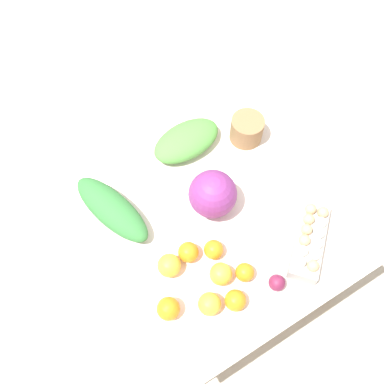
{
  "coord_description": "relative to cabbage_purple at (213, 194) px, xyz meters",
  "views": [
    {
      "loc": [
        -0.65,
        0.4,
        2.16
      ],
      "look_at": [
        0.0,
        0.0,
        0.72
      ],
      "focal_mm": 40.0,
      "sensor_mm": 36.0,
      "label": 1
    }
  ],
  "objects": [
    {
      "name": "beet_root",
      "position": [
        -0.38,
        -0.02,
        -0.06
      ],
      "size": [
        0.06,
        0.06,
        0.06
      ],
      "primitive_type": "sphere",
      "color": "maroon",
      "rests_on": "dining_table"
    },
    {
      "name": "orange_4",
      "position": [
        -0.13,
        0.18,
        -0.05
      ],
      "size": [
        0.07,
        0.07,
        0.07
      ],
      "primitive_type": "sphere",
      "color": "orange",
      "rests_on": "dining_table"
    },
    {
      "name": "orange_3",
      "position": [
        -0.17,
        0.1,
        -0.05
      ],
      "size": [
        0.07,
        0.07,
        0.07
      ],
      "primitive_type": "sphere",
      "color": "orange",
      "rests_on": "dining_table"
    },
    {
      "name": "orange_1",
      "position": [
        -0.32,
        0.21,
        -0.05
      ],
      "size": [
        0.08,
        0.08,
        0.08
      ],
      "primitive_type": "sphere",
      "color": "#F9A833",
      "rests_on": "dining_table"
    },
    {
      "name": "orange_7",
      "position": [
        -0.14,
        0.26,
        -0.05
      ],
      "size": [
        0.08,
        0.08,
        0.08
      ],
      "primitive_type": "sphere",
      "color": "#F9A833",
      "rests_on": "dining_table"
    },
    {
      "name": "orange_0",
      "position": [
        -0.25,
        0.13,
        -0.05
      ],
      "size": [
        0.08,
        0.08,
        0.08
      ],
      "primitive_type": "sphere",
      "color": "#F9A833",
      "rests_on": "dining_table"
    },
    {
      "name": "orange_5",
      "position": [
        -0.35,
        0.13,
        -0.05
      ],
      "size": [
        0.07,
        0.07,
        0.07
      ],
      "primitive_type": "sphere",
      "color": "orange",
      "rests_on": "dining_table"
    },
    {
      "name": "dining_table",
      "position": [
        0.08,
        0.04,
        -0.18
      ],
      "size": [
        1.18,
        1.03,
        0.7
      ],
      "color": "silver",
      "rests_on": "ground_plane"
    },
    {
      "name": "paper_bag",
      "position": [
        0.19,
        -0.29,
        -0.03
      ],
      "size": [
        0.13,
        0.13,
        0.11
      ],
      "primitive_type": "cylinder",
      "color": "olive",
      "rests_on": "dining_table"
    },
    {
      "name": "cabbage_purple",
      "position": [
        0.0,
        0.0,
        0.0
      ],
      "size": [
        0.18,
        0.18,
        0.18
      ],
      "primitive_type": "sphere",
      "color": "#7A2D75",
      "rests_on": "dining_table"
    },
    {
      "name": "orange_2",
      "position": [
        -0.29,
        0.05,
        -0.06
      ],
      "size": [
        0.07,
        0.07,
        0.07
      ],
      "primitive_type": "sphere",
      "color": "orange",
      "rests_on": "dining_table"
    },
    {
      "name": "greens_bunch_kale",
      "position": [
        0.28,
        -0.06,
        -0.05
      ],
      "size": [
        0.18,
        0.3,
        0.09
      ],
      "primitive_type": "ellipsoid",
      "rotation": [
        0.0,
        0.0,
        4.78
      ],
      "color": "#4C933D",
      "rests_on": "dining_table"
    },
    {
      "name": "egg_carton",
      "position": [
        -0.31,
        -0.21,
        -0.05
      ],
      "size": [
        0.27,
        0.29,
        0.09
      ],
      "rotation": [
        0.0,
        0.0,
        5.44
      ],
      "color": "#A8A8A3",
      "rests_on": "dining_table"
    },
    {
      "name": "greens_bunch_dandelion",
      "position": [
        0.16,
        0.34,
        -0.04
      ],
      "size": [
        0.38,
        0.22,
        0.09
      ],
      "primitive_type": "ellipsoid",
      "rotation": [
        0.0,
        0.0,
        0.28
      ],
      "color": "#337538",
      "rests_on": "dining_table"
    },
    {
      "name": "ground_plane",
      "position": [
        0.08,
        0.04,
        -0.79
      ],
      "size": [
        8.0,
        8.0,
        0.0
      ],
      "primitive_type": "plane",
      "color": "#B2A899"
    },
    {
      "name": "orange_6",
      "position": [
        -0.26,
        0.34,
        -0.05
      ],
      "size": [
        0.08,
        0.08,
        0.08
      ],
      "primitive_type": "sphere",
      "color": "orange",
      "rests_on": "dining_table"
    }
  ]
}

